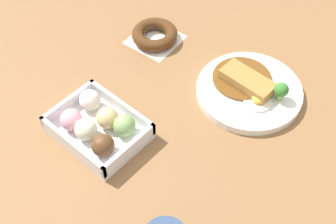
% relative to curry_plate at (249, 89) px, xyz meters
% --- Properties ---
extents(ground_plane, '(1.60, 1.60, 0.00)m').
position_rel_curry_plate_xyz_m(ground_plane, '(0.14, 0.16, -0.01)').
color(ground_plane, brown).
extents(curry_plate, '(0.23, 0.23, 0.06)m').
position_rel_curry_plate_xyz_m(curry_plate, '(0.00, 0.00, 0.00)').
color(curry_plate, white).
rests_on(curry_plate, ground_plane).
extents(donut_box, '(0.19, 0.14, 0.06)m').
position_rel_curry_plate_xyz_m(donut_box, '(0.17, 0.30, 0.01)').
color(donut_box, white).
rests_on(donut_box, ground_plane).
extents(chocolate_ring_donut, '(0.13, 0.13, 0.03)m').
position_rel_curry_plate_xyz_m(chocolate_ring_donut, '(0.28, 0.01, 0.00)').
color(chocolate_ring_donut, white).
rests_on(chocolate_ring_donut, ground_plane).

